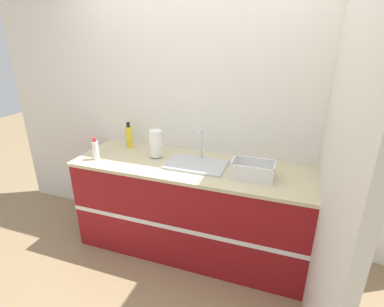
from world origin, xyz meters
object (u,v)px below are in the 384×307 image
at_px(bottle_yellow, 129,136).
at_px(sink, 197,163).
at_px(paper_towel_roll, 156,144).
at_px(bottle_white_spray, 96,150).
at_px(dish_rack, 253,172).

bearing_deg(bottle_yellow, sink, -13.73).
bearing_deg(paper_towel_roll, sink, -7.43).
xyz_separation_m(sink, bottle_white_spray, (-0.90, -0.18, 0.07)).
bearing_deg(sink, bottle_yellow, 166.27).
height_order(bottle_white_spray, bottle_yellow, bottle_yellow).
height_order(sink, bottle_white_spray, sink).
distance_m(bottle_white_spray, bottle_yellow, 0.39).
bearing_deg(sink, paper_towel_roll, 172.57).
distance_m(sink, dish_rack, 0.50).
relative_size(paper_towel_roll, dish_rack, 0.76).
bearing_deg(bottle_white_spray, bottle_yellow, 70.32).
relative_size(sink, dish_rack, 1.50).
distance_m(sink, paper_towel_roll, 0.43).
bearing_deg(dish_rack, sink, 172.40).
distance_m(dish_rack, bottle_yellow, 1.30).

